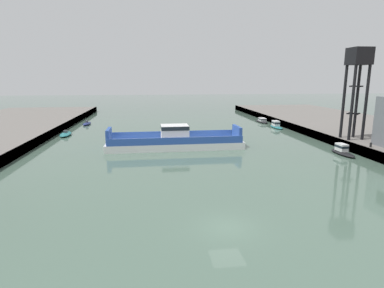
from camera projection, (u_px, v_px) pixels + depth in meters
ground_plane at (227, 228)px, 23.71m from camera, size 400.00×400.00×0.00m
chain_ferry at (175, 141)px, 51.06m from camera, size 21.82×6.49×3.67m
moored_boat_near_left at (276, 125)px, 71.68m from camera, size 1.73×5.89×1.57m
moored_boat_near_right at (66, 134)px, 61.77m from camera, size 2.17×5.69×1.08m
moored_boat_mid_left at (87, 124)px, 76.13m from camera, size 1.84×4.97×1.07m
moored_boat_mid_right at (262, 121)px, 80.57m from camera, size 2.15×7.01×1.16m
moored_boat_far_left at (342, 151)px, 46.40m from camera, size 1.69×5.29×1.59m
crane_tower at (358, 70)px, 48.81m from camera, size 2.96×2.96×14.18m
bollard_right_far at (371, 145)px, 44.42m from camera, size 0.32×0.32×0.71m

